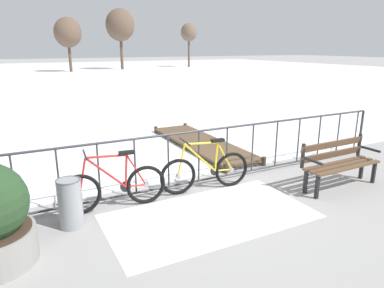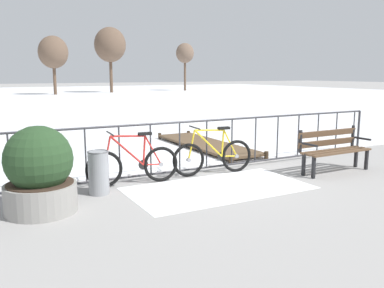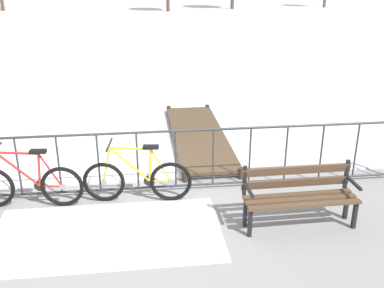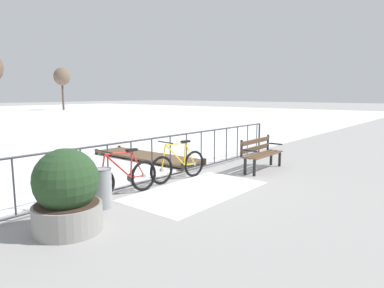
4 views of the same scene
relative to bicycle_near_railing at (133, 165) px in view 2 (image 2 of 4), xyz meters
The scene contains 13 objects.
ground_plane 1.74m from the bicycle_near_railing, ahead, with size 160.00×160.00×0.00m, color gray.
frozen_pond 28.71m from the bicycle_near_railing, 86.64° to the left, with size 80.00×56.00×0.03m, color white.
snow_patch 1.59m from the bicycle_near_railing, 37.43° to the right, with size 3.18×1.70×0.01m, color white.
railing_fence 1.71m from the bicycle_near_railing, ahead, with size 9.06×0.06×1.07m.
bicycle_near_railing is the anchor object (origin of this frame).
bicycle_second 1.67m from the bicycle_near_railing, ahead, with size 1.71×0.52×0.97m.
park_bench 4.06m from the bicycle_near_railing, 14.02° to the right, with size 1.61×0.51×0.89m.
planter_with_shrub 1.89m from the bicycle_near_railing, 155.36° to the right, with size 1.02×1.02×1.27m.
trash_bin 0.77m from the bicycle_near_railing, 158.05° to the right, with size 0.35×0.35×0.73m.
wooden_dock 3.90m from the bicycle_near_railing, 40.09° to the left, with size 1.10×4.00×0.20m.
tree_far_west 36.66m from the bicycle_near_railing, 73.31° to the left, with size 3.20×3.20×6.64m.
tree_west_mid 33.73m from the bicycle_near_railing, 82.25° to the left, with size 2.71×2.71×5.41m.
tree_centre 40.69m from the bicycle_near_railing, 61.35° to the left, with size 2.04×2.04×5.40m.
Camera 2 is at (-4.16, -7.10, 1.99)m, focal length 38.26 mm.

